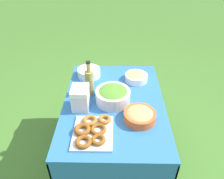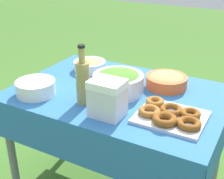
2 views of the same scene
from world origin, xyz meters
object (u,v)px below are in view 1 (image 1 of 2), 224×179
pasta_bowl (136,77)px  bread_bowl (140,115)px  donut_platter (92,131)px  plate_stack (89,73)px  cooler_box (80,98)px  olive_oil_bottle (89,82)px  salad_bowl (113,95)px

pasta_bowl → bread_bowl: bread_bowl is taller
donut_platter → plate_stack: (0.79, 0.10, 0.02)m
bread_bowl → cooler_box: 0.50m
donut_platter → cooler_box: size_ratio=1.82×
pasta_bowl → plate_stack: 0.48m
bread_bowl → plate_stack: bearing=36.0°
pasta_bowl → olive_oil_bottle: (-0.23, 0.44, 0.09)m
salad_bowl → donut_platter: size_ratio=0.84×
pasta_bowl → donut_platter: size_ratio=0.62×
pasta_bowl → bread_bowl: size_ratio=0.89×
bread_bowl → cooler_box: cooler_box is taller
olive_oil_bottle → cooler_box: (-0.19, 0.06, -0.03)m
olive_oil_bottle → bread_bowl: olive_oil_bottle is taller
pasta_bowl → plate_stack: bearing=81.6°
olive_oil_bottle → salad_bowl: bearing=-116.8°
plate_stack → cooler_box: bearing=178.1°
olive_oil_bottle → bread_bowl: bearing=-128.2°
salad_bowl → donut_platter: (-0.37, 0.15, -0.05)m
donut_platter → cooler_box: cooler_box is taller
salad_bowl → olive_oil_bottle: bearing=63.2°
bread_bowl → cooler_box: bearing=73.1°
salad_bowl → olive_oil_bottle: 0.24m
donut_platter → bread_bowl: size_ratio=1.42×
donut_platter → olive_oil_bottle: 0.50m
salad_bowl → pasta_bowl: 0.41m
salad_bowl → bread_bowl: (-0.23, -0.21, -0.03)m
olive_oil_bottle → cooler_box: olive_oil_bottle is taller
donut_platter → plate_stack: plate_stack is taller
pasta_bowl → donut_platter: (-0.72, 0.38, -0.02)m
salad_bowl → olive_oil_bottle: size_ratio=0.89×
olive_oil_bottle → bread_bowl: (-0.33, -0.42, -0.09)m
pasta_bowl → cooler_box: 0.65m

